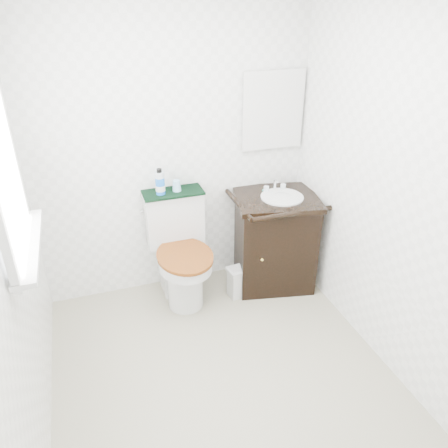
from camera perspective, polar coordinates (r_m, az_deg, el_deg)
floor at (r=3.12m, az=-0.06°, el=-19.12°), size 2.40×2.40×0.00m
wall_back at (r=3.45m, az=-6.57°, el=9.54°), size 2.40×0.00×2.40m
wall_front at (r=1.51m, az=15.53°, el=-19.14°), size 2.40×0.00×2.40m
wall_left at (r=2.32m, az=-26.80°, el=-3.17°), size 0.00×2.40×2.40m
wall_right at (r=2.89m, az=21.08°, el=4.05°), size 0.00×2.40×2.40m
mirror at (r=3.61m, az=6.41°, el=14.51°), size 0.50×0.02×0.60m
toilet at (r=3.58m, az=-5.79°, el=-4.15°), size 0.48×0.65×0.89m
vanity at (r=3.74m, az=6.63°, el=-1.86°), size 0.76×0.69×0.92m
trash_bin at (r=3.70m, az=1.93°, el=-7.50°), size 0.20×0.17×0.26m
towel at (r=3.45m, az=-6.69°, el=4.13°), size 0.47×0.22×0.02m
mouthwash_bottle at (r=3.38m, az=-8.36°, el=5.37°), size 0.07×0.07×0.21m
cup at (r=3.44m, az=-6.21°, el=5.02°), size 0.07×0.07×0.09m
soap_bar at (r=3.66m, az=5.50°, el=4.49°), size 0.07×0.04×0.02m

